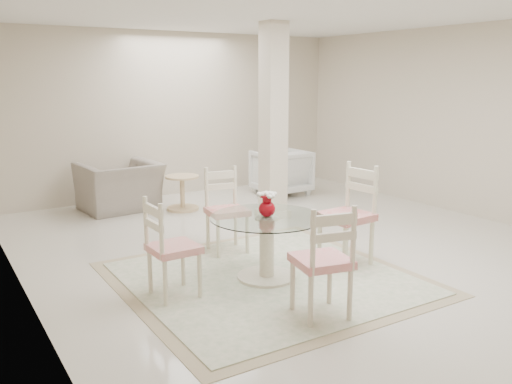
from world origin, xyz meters
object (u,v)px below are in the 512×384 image
dining_chair_north (225,203)px  armchair_white (281,172)px  column (273,123)px  recliner_taupe (120,187)px  red_vase (267,204)px  dining_table (267,248)px  dining_chair_west (167,241)px  dining_chair_south (325,254)px  side_table (182,194)px  dining_chair_east (352,207)px

dining_chair_north → armchair_white: bearing=51.8°
column → recliner_taupe: (-1.72, 1.56, -0.99)m
red_vase → recliner_taupe: 3.60m
dining_table → armchair_white: bearing=53.6°
dining_chair_west → dining_chair_south: 1.43m
dining_table → red_vase: bearing=-33.7°
recliner_taupe → armchair_white: 2.72m
column → dining_chair_west: 3.19m
recliner_taupe → armchair_white: bearing=167.1°
dining_table → dining_chair_west: bearing=175.7°
side_table → armchair_white: bearing=4.2°
column → red_vase: column is taller
red_vase → dining_chair_west: (-1.02, 0.08, -0.23)m
dining_chair_west → recliner_taupe: bearing=-13.1°
dining_chair_west → dining_chair_north: bearing=-51.4°
dining_table → recliner_taupe: size_ratio=1.01×
dining_chair_south → armchair_white: (2.47, 4.24, -0.19)m
dining_table → red_vase: red_vase is taller
column → recliner_taupe: 2.52m
dining_chair_north → red_vase: bearing=-86.9°
column → armchair_white: bearing=51.2°
recliner_taupe → side_table: recliner_taupe is taller
red_vase → dining_chair_west: 1.05m
red_vase → dining_chair_east: size_ratio=0.21×
recliner_taupe → dining_table: bearing=89.4°
dining_chair_north → dining_chair_west: bearing=-131.7°
dining_chair_north → dining_chair_south: dining_chair_south is taller
dining_chair_north → dining_chair_south: 2.04m
column → dining_table: bearing=-124.9°
red_vase → dining_chair_east: bearing=-3.9°
column → dining_chair_west: bearing=-141.4°
red_vase → dining_chair_west: bearing=175.6°
red_vase → dining_chair_north: size_ratio=0.24×
dining_table → side_table: (0.48, 3.08, -0.08)m
dining_chair_south → side_table: dining_chair_south is taller
dining_chair_east → side_table: dining_chair_east is taller
column → dining_table: (-1.40, -2.00, -1.02)m
dining_chair_west → recliner_taupe: size_ratio=0.93×
dining_table → dining_chair_north: 1.04m
side_table → recliner_taupe: bearing=149.3°
dining_table → side_table: 3.12m
dining_chair_north → armchair_white: dining_chair_north is taller
dining_chair_east → recliner_taupe: (-1.34, 3.63, -0.26)m
side_table → dining_chair_north: bearing=-100.8°
column → armchair_white: (0.98, 1.22, -0.97)m
dining_chair_east → dining_chair_south: size_ratio=1.09×
column → red_vase: bearing=-124.9°
dining_table → recliner_taupe: recliner_taupe is taller
dining_table → red_vase: (0.00, -0.00, 0.44)m
dining_chair_west → red_vase: bearing=-96.2°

